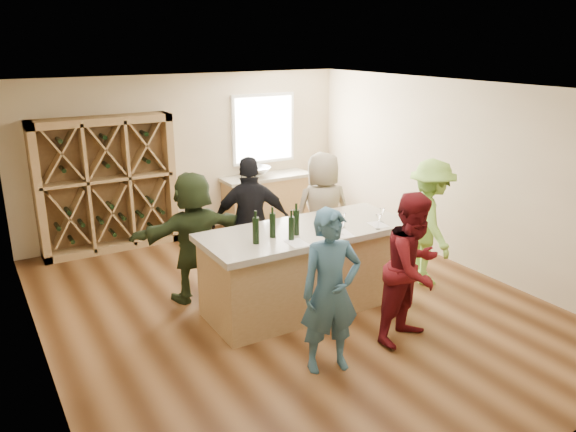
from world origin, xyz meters
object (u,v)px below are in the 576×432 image
sink (257,172)px  tasting_counter_base (306,271)px  wine_bottle_c (273,225)px  wine_bottle_a (256,231)px  person_near_right (413,268)px  wine_rack (107,185)px  wine_bottle_e (296,222)px  person_near_left (330,292)px  person_far_mid (251,222)px  wine_bottle_d (291,228)px  person_far_left (194,236)px  person_server (430,222)px  person_far_right (322,213)px

sink → tasting_counter_base: size_ratio=0.21×
sink → wine_bottle_c: 3.79m
wine_bottle_a → person_near_right: person_near_right is taller
wine_rack → wine_bottle_e: size_ratio=6.94×
wine_rack → tasting_counter_base: wine_rack is taller
person_near_left → person_far_mid: 2.35m
wine_bottle_d → person_near_left: 1.15m
person_far_left → wine_bottle_e: bearing=127.4°
wine_bottle_c → person_server: size_ratio=0.17×
person_server → wine_bottle_d: bearing=115.1°
wine_bottle_e → wine_bottle_d: bearing=-139.1°
person_server → sink: bearing=37.6°
wine_bottle_d → person_near_left: bearing=-99.4°
wine_bottle_a → person_far_left: (-0.33, 1.14, -0.36)m
wine_rack → wine_bottle_e: wine_rack is taller
person_near_left → person_far_right: (1.42, 2.25, 0.02)m
person_far_right → person_far_left: 2.00m
wine_bottle_e → person_far_mid: (-0.05, 1.12, -0.31)m
wine_bottle_c → person_near_right: person_near_right is taller
wine_bottle_a → person_near_right: size_ratio=0.18×
wine_rack → person_far_left: wine_rack is taller
wine_bottle_a → sink: bearing=62.3°
wine_bottle_d → wine_bottle_e: 0.19m
wine_rack → person_near_right: 5.27m
wine_bottle_e → person_near_left: bearing=-105.0°
wine_bottle_d → person_near_left: size_ratio=0.16×
wine_bottle_a → wine_bottle_c: wine_bottle_a is taller
tasting_counter_base → wine_bottle_c: 0.91m
wine_bottle_a → wine_bottle_e: size_ratio=1.00×
wine_bottle_a → person_far_mid: bearing=65.6°
person_near_left → person_near_right: person_near_right is taller
person_server → person_far_left: bearing=92.5°
wine_bottle_c → person_far_right: 1.73m
sink → wine_bottle_d: 3.91m
wine_bottle_c → wine_bottle_d: wine_bottle_c is taller
wine_rack → person_near_right: wine_rack is taller
wine_bottle_d → person_far_mid: person_far_mid is taller
wine_bottle_e → wine_rack: bearing=111.6°
tasting_counter_base → person_near_left: size_ratio=1.47×
person_near_left → person_server: 2.75m
sink → wine_bottle_c: wine_bottle_c is taller
person_server → person_far_right: person_far_right is taller
wine_bottle_a → person_near_right: bearing=-39.7°
wine_bottle_d → wine_bottle_e: wine_bottle_e is taller
wine_bottle_a → wine_bottle_e: bearing=2.5°
wine_rack → person_far_right: size_ratio=1.21×
wine_rack → person_near_left: wine_rack is taller
person_far_mid → person_far_left: bearing=20.6°
tasting_counter_base → wine_rack: bearing=115.6°
wine_rack → person_server: 5.12m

